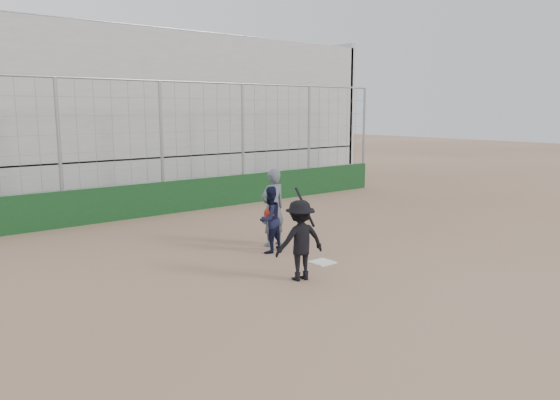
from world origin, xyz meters
TOP-DOWN VIEW (x-y plane):
  - ground at (0.00, 0.00)m, footprint 90.00×90.00m
  - home_plate at (0.00, 0.00)m, footprint 0.44×0.44m
  - backstop at (0.00, 7.00)m, footprint 18.10×0.25m
  - bleachers at (0.00, 11.95)m, footprint 20.25×6.70m
  - batter_at_plate at (-1.11, -0.54)m, footprint 1.08×0.82m
  - catcher_crouched at (-0.31, 1.36)m, footprint 0.86×0.76m
  - umpire at (0.11, 1.80)m, footprint 0.67×0.44m

SIDE VIEW (x-z plane):
  - ground at x=0.00m, z-range 0.00..0.00m
  - home_plate at x=0.00m, z-range 0.00..0.02m
  - catcher_crouched at x=-0.31m, z-range 0.00..1.02m
  - batter_at_plate at x=-1.11m, z-range -0.09..1.60m
  - umpire at x=0.11m, z-range 0.00..1.63m
  - backstop at x=0.00m, z-range -1.06..2.98m
  - bleachers at x=0.00m, z-range -0.57..6.41m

